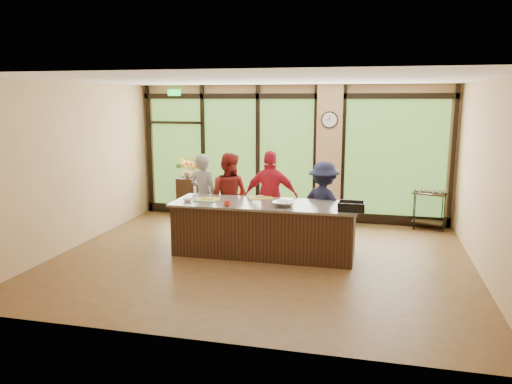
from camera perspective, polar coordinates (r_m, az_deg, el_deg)
The scene contains 25 objects.
floor at distance 8.60m, azimuth 0.52°, elevation -7.66°, with size 7.00×7.00×0.00m, color #54391D.
ceiling at distance 8.17m, azimuth 0.56°, elevation 12.73°, with size 7.00×7.00×0.00m, color white.
back_wall at distance 11.18m, azimuth 4.00°, elevation 4.45°, with size 7.00×7.00×0.00m, color tan.
left_wall at distance 9.66m, azimuth -20.17°, elevation 2.84°, with size 6.00×6.00×0.00m, color tan.
right_wall at distance 8.22m, azimuth 25.05°, elevation 1.22°, with size 6.00×6.00×0.00m, color tan.
window_wall at distance 11.12m, azimuth 4.79°, elevation 3.87°, with size 6.90×0.12×3.00m.
island_base at distance 8.76m, azimuth 0.97°, elevation -4.32°, with size 3.10×1.00×0.88m, color black.
countertop at distance 8.65m, azimuth 0.98°, elevation -1.38°, with size 3.20×1.10×0.04m, color slate.
wall_clock at distance 10.88m, azimuth 8.40°, elevation 8.16°, with size 0.36×0.04×0.36m.
cook_left at distance 9.76m, azimuth -5.96°, elevation -0.47°, with size 0.60×0.40×1.66m, color gray.
cook_midleft at distance 9.69m, azimuth -3.15°, elevation -0.44°, with size 0.82×0.64×1.68m, color maroon.
cook_midright at distance 9.32m, azimuth 1.71°, elevation -0.64°, with size 1.03×0.43×1.76m, color #B71C30.
cook_right at distance 9.19m, azimuth 7.73°, elevation -1.46°, with size 1.02×0.59×1.58m, color #181935.
roasting_pan at distance 8.19m, azimuth 10.84°, elevation -1.84°, with size 0.42×0.33×0.08m, color black.
mixing_bowl at distance 8.36m, azimuth 3.10°, elevation -1.38°, with size 0.35×0.35×0.09m, color silver.
cutting_board_left at distance 8.89m, azimuth -5.73°, elevation -0.93°, with size 0.40×0.30×0.01m, color #509A38.
cutting_board_center at distance 8.98m, azimuth -5.45°, elevation -0.81°, with size 0.41×0.31×0.01m, color gold.
cutting_board_right at distance 9.06m, azimuth 0.55°, elevation -0.66°, with size 0.43×0.32×0.01m, color gold.
prep_bowl_near at distance 8.85m, azimuth -7.81°, elevation -0.91°, with size 0.16×0.16×0.05m, color white.
prep_bowl_mid at distance 8.40m, azimuth 3.76°, elevation -1.47°, with size 0.15×0.15×0.05m, color white.
prep_bowl_far at distance 9.11m, azimuth 0.44°, elevation -0.53°, with size 0.13×0.13×0.03m, color white.
red_ramekin at distance 8.38m, azimuth -3.33°, elevation -1.35°, with size 0.11×0.11×0.09m, color red.
flower_stand at distance 11.72m, azimuth -7.67°, elevation -0.54°, with size 0.45×0.45×0.89m, color black.
flower_vase at distance 11.62m, azimuth -7.74°, elevation 2.27°, with size 0.26×0.26×0.27m, color #977B52.
bar_cart at distance 10.99m, azimuth 19.17°, elevation -1.43°, with size 0.71×0.55×0.86m.
Camera 1 is at (1.83, -7.96, 2.71)m, focal length 35.00 mm.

